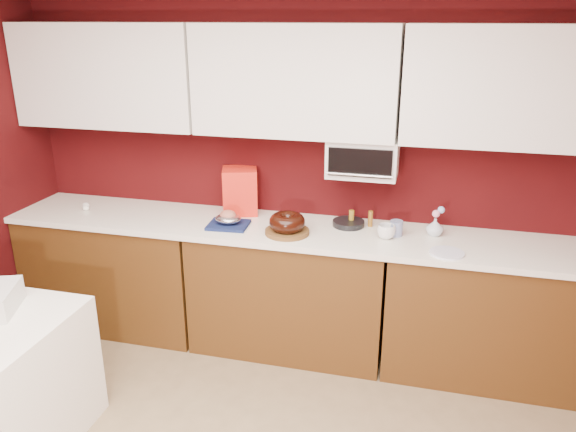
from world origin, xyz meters
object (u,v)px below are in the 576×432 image
(coffee_mug, at_px, (386,230))
(bundt_cake, at_px, (287,222))
(blue_jar, at_px, (396,228))
(pandoro_box, at_px, (240,191))
(flower_vase, at_px, (435,226))
(foil_ham_nest, at_px, (228,219))
(toaster_oven, at_px, (363,157))

(coffee_mug, bearing_deg, bundt_cake, -172.99)
(blue_jar, bearing_deg, coffee_mug, -129.97)
(pandoro_box, xyz_separation_m, blue_jar, (1.12, -0.17, -0.11))
(bundt_cake, bearing_deg, flower_vase, 12.65)
(foil_ham_nest, height_order, pandoro_box, pandoro_box)
(foil_ham_nest, distance_m, pandoro_box, 0.31)
(foil_ham_nest, height_order, flower_vase, flower_vase)
(pandoro_box, height_order, blue_jar, pandoro_box)
(bundt_cake, distance_m, blue_jar, 0.71)
(pandoro_box, distance_m, flower_vase, 1.37)
(blue_jar, bearing_deg, foil_ham_nest, -174.16)
(bundt_cake, height_order, blue_jar, bundt_cake)
(toaster_oven, xyz_separation_m, pandoro_box, (-0.87, 0.05, -0.31))
(foil_ham_nest, distance_m, coffee_mug, 1.05)
(blue_jar, relative_size, flower_vase, 0.76)
(toaster_oven, distance_m, pandoro_box, 0.92)
(foil_ham_nest, xyz_separation_m, pandoro_box, (-0.01, 0.29, 0.11))
(pandoro_box, xyz_separation_m, coffee_mug, (1.06, -0.24, -0.11))
(foil_ham_nest, bearing_deg, coffee_mug, 2.42)
(pandoro_box, height_order, coffee_mug, pandoro_box)
(toaster_oven, bearing_deg, bundt_cake, -148.15)
(coffee_mug, distance_m, blue_jar, 0.09)
(toaster_oven, relative_size, coffee_mug, 4.06)
(flower_vase, bearing_deg, blue_jar, -165.54)
(bundt_cake, bearing_deg, blue_jar, 12.01)
(coffee_mug, bearing_deg, foil_ham_nest, -177.58)
(coffee_mug, xyz_separation_m, flower_vase, (0.30, 0.13, 0.01))
(foil_ham_nest, height_order, coffee_mug, coffee_mug)
(toaster_oven, relative_size, blue_jar, 4.54)
(blue_jar, bearing_deg, bundt_cake, -167.99)
(toaster_oven, relative_size, foil_ham_nest, 2.56)
(foil_ham_nest, relative_size, blue_jar, 1.77)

